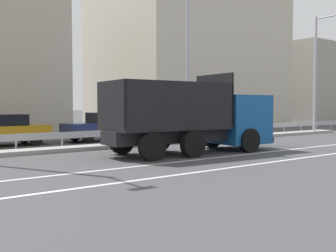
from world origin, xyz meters
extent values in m
plane|color=#424244|center=(0.00, 0.00, 0.00)|extent=(320.00, 320.00, 0.00)
cube|color=silver|center=(-0.60, -2.83, 0.00)|extent=(59.90, 0.16, 0.01)
cube|color=silver|center=(-0.60, -4.90, 0.00)|extent=(59.90, 0.16, 0.01)
cube|color=gray|center=(0.00, 2.86, 0.09)|extent=(32.94, 1.10, 0.18)
cube|color=#9EA0A5|center=(0.00, 3.99, 0.62)|extent=(59.90, 0.04, 0.32)
cylinder|color=#ADADB2|center=(-6.35, 3.99, 0.31)|extent=(0.09, 0.09, 0.62)
cylinder|color=#ADADB2|center=(-4.24, 3.99, 0.31)|extent=(0.09, 0.09, 0.62)
cylinder|color=#ADADB2|center=(-2.12, 3.99, 0.31)|extent=(0.09, 0.09, 0.62)
cylinder|color=#ADADB2|center=(0.00, 3.99, 0.31)|extent=(0.09, 0.09, 0.62)
cylinder|color=#ADADB2|center=(2.12, 3.99, 0.31)|extent=(0.09, 0.09, 0.62)
cylinder|color=#ADADB2|center=(4.24, 3.99, 0.31)|extent=(0.09, 0.09, 0.62)
cylinder|color=#ADADB2|center=(6.35, 3.99, 0.31)|extent=(0.09, 0.09, 0.62)
cylinder|color=#ADADB2|center=(8.47, 3.99, 0.31)|extent=(0.09, 0.09, 0.62)
cylinder|color=#ADADB2|center=(10.59, 3.99, 0.31)|extent=(0.09, 0.09, 0.62)
cylinder|color=#ADADB2|center=(12.71, 3.99, 0.31)|extent=(0.09, 0.09, 0.62)
cylinder|color=#ADADB2|center=(14.82, 3.99, 0.31)|extent=(0.09, 0.09, 0.62)
cylinder|color=#ADADB2|center=(16.94, 3.99, 0.31)|extent=(0.09, 0.09, 0.62)
cylinder|color=#ADADB2|center=(19.06, 3.99, 0.31)|extent=(0.09, 0.09, 0.62)
cube|color=#144C8C|center=(2.04, -1.20, 1.40)|extent=(2.43, 2.67, 2.18)
cube|color=black|center=(3.18, -1.27, 1.78)|extent=(0.17, 2.17, 0.82)
cube|color=black|center=(3.22, -1.27, 0.47)|extent=(0.26, 2.48, 0.24)
cube|color=black|center=(-1.74, -0.95, 0.79)|extent=(5.37, 1.72, 0.53)
cube|color=black|center=(-1.74, -0.95, 1.11)|extent=(5.23, 2.74, 0.12)
cube|color=black|center=(-1.66, 0.21, 2.07)|extent=(5.08, 0.43, 1.79)
cube|color=black|center=(-1.81, -2.11, 2.07)|extent=(5.08, 0.43, 1.79)
cube|color=black|center=(0.75, -1.11, 2.29)|extent=(0.25, 2.43, 2.24)
cube|color=black|center=(-4.22, -0.79, 2.07)|extent=(0.25, 2.43, 1.79)
cylinder|color=black|center=(1.78, 0.06, 0.52)|extent=(1.06, 0.39, 1.04)
cylinder|color=black|center=(1.62, -2.41, 0.52)|extent=(1.06, 0.39, 1.04)
cylinder|color=black|center=(-1.26, 0.26, 0.52)|extent=(1.06, 0.39, 1.04)
cylinder|color=black|center=(-1.42, -2.21, 0.52)|extent=(1.06, 0.39, 1.04)
cylinder|color=black|center=(-3.11, 0.37, 0.52)|extent=(1.06, 0.39, 1.04)
cylinder|color=black|center=(-3.27, -2.10, 0.52)|extent=(1.06, 0.39, 1.04)
cylinder|color=white|center=(4.16, 2.86, 0.18)|extent=(0.16, 0.16, 0.35)
cylinder|color=black|center=(4.16, 2.86, 0.53)|extent=(0.16, 0.16, 0.35)
cylinder|color=white|center=(4.16, 2.86, 0.89)|extent=(0.16, 0.16, 0.35)
cylinder|color=black|center=(4.16, 2.86, 1.24)|extent=(0.16, 0.16, 0.35)
cylinder|color=white|center=(4.16, 2.86, 1.60)|extent=(0.16, 0.16, 0.35)
cylinder|color=#1E4CB2|center=(4.16, 2.86, 2.09)|extent=(0.63, 0.03, 0.63)
cylinder|color=white|center=(4.16, 2.86, 2.09)|extent=(0.68, 0.02, 0.68)
cylinder|color=#ADADB2|center=(2.59, 2.92, 4.41)|extent=(0.18, 0.18, 8.82)
cylinder|color=#ADADB2|center=(14.57, 2.71, 4.23)|extent=(0.18, 0.18, 8.47)
cylinder|color=#ADADB2|center=(14.56, 1.47, 8.32)|extent=(0.12, 2.48, 0.10)
cube|color=#B27A14|center=(-6.16, 6.84, 0.67)|extent=(4.39, 2.04, 0.73)
cube|color=black|center=(-6.04, 6.85, 1.31)|extent=(1.88, 1.72, 0.57)
cylinder|color=black|center=(-4.79, 6.00, 0.30)|extent=(0.61, 0.22, 0.60)
cylinder|color=black|center=(-4.86, 7.78, 0.30)|extent=(0.61, 0.22, 0.60)
cube|color=navy|center=(-0.60, 6.56, 0.67)|extent=(4.93, 1.88, 0.74)
cube|color=black|center=(-0.45, 6.57, 1.34)|extent=(2.10, 1.58, 0.59)
cylinder|color=black|center=(-2.08, 5.70, 0.30)|extent=(0.61, 0.22, 0.60)
cylinder|color=black|center=(-2.14, 7.32, 0.30)|extent=(0.61, 0.22, 0.60)
cylinder|color=black|center=(0.94, 5.81, 0.30)|extent=(0.61, 0.22, 0.60)
cylinder|color=black|center=(0.88, 7.43, 0.30)|extent=(0.61, 0.22, 0.60)
cube|color=beige|center=(16.27, 19.39, 6.82)|extent=(18.17, 14.07, 13.64)
cube|color=gray|center=(39.55, 20.22, 5.03)|extent=(18.88, 14.92, 10.05)
camera|label=1|loc=(-11.40, -13.80, 2.01)|focal=42.00mm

